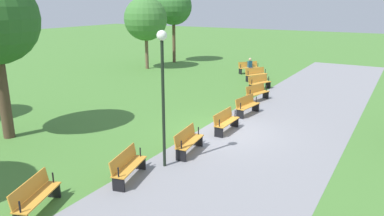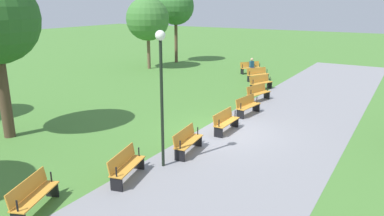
{
  "view_description": "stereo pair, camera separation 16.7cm",
  "coord_description": "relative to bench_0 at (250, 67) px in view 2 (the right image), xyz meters",
  "views": [
    {
      "loc": [
        13.39,
        6.19,
        5.29
      ],
      "look_at": [
        0.0,
        -1.72,
        0.8
      ],
      "focal_mm": 34.28,
      "sensor_mm": 36.0,
      "label": 1
    },
    {
      "loc": [
        13.3,
        6.33,
        5.29
      ],
      "look_at": [
        0.0,
        -1.72,
        0.8
      ],
      "focal_mm": 34.28,
      "sensor_mm": 36.0,
      "label": 2
    }
  ],
  "objects": [
    {
      "name": "bench_3",
      "position": [
        7.5,
        3.54,
        0.0
      ],
      "size": [
        1.72,
        0.87,
        0.89
      ],
      "rotation": [
        0.0,
        0.0,
        -0.25
      ],
      "color": "orange",
      "rests_on": "ground"
    },
    {
      "name": "bench_5",
      "position": [
        13.0,
        4.24,
        0.0
      ],
      "size": [
        1.66,
        0.47,
        0.89
      ],
      "color": "orange",
      "rests_on": "ground"
    },
    {
      "name": "bench_2",
      "position": [
        4.85,
        2.68,
        0.0
      ],
      "size": [
        1.72,
        1.05,
        0.89
      ],
      "rotation": [
        0.0,
        0.0,
        -0.38
      ],
      "color": "orange",
      "rests_on": "ground"
    },
    {
      "name": "lamp_post",
      "position": [
        17.13,
        3.96,
        2.6
      ],
      "size": [
        0.32,
        0.32,
        4.48
      ],
      "color": "black",
      "rests_on": "ground"
    },
    {
      "name": "tree_4",
      "position": [
        2.32,
        -8.04,
        3.54
      ],
      "size": [
        3.46,
        3.46,
        5.75
      ],
      "color": "brown",
      "rests_on": "ground"
    },
    {
      "name": "bench_0",
      "position": [
        0.0,
        0.0,
        0.0
      ],
      "size": [
        1.62,
        1.36,
        0.89
      ],
      "rotation": [
        0.0,
        0.0,
        -0.63
      ],
      "color": "orange",
      "rests_on": "ground"
    },
    {
      "name": "ground_plane",
      "position": [
        13.0,
        4.31,
        -0.47
      ],
      "size": [
        120.0,
        120.0,
        0.0
      ],
      "primitive_type": "plane",
      "color": "#477A33"
    },
    {
      "name": "path_paving",
      "position": [
        13.0,
        6.07,
        -0.47
      ],
      "size": [
        42.52,
        5.75,
        0.01
      ],
      "primitive_type": "cube",
      "color": "gray",
      "rests_on": "ground"
    },
    {
      "name": "person_seated",
      "position": [
        0.03,
        0.15,
        0.17
      ],
      "size": [
        0.55,
        0.6,
        1.2
      ],
      "rotation": [
        0.0,
        0.0,
        -0.63
      ],
      "color": "navy",
      "rests_on": "ground"
    },
    {
      "name": "tree_2",
      "position": [
        -1.67,
        -7.98,
        4.46
      ],
      "size": [
        3.24,
        3.24,
        6.58
      ],
      "color": "brown",
      "rests_on": "ground"
    },
    {
      "name": "bench_1",
      "position": [
        2.34,
        1.49,
        0.0
      ],
      "size": [
        1.68,
        1.22,
        0.89
      ],
      "rotation": [
        0.0,
        0.0,
        -0.51
      ],
      "color": "orange",
      "rests_on": "ground"
    },
    {
      "name": "bench_8",
      "position": [
        21.15,
        2.68,
        0.0
      ],
      "size": [
        1.72,
        1.05,
        0.89
      ],
      "rotation": [
        0.0,
        0.0,
        0.38
      ],
      "color": "orange",
      "rests_on": "ground"
    },
    {
      "name": "bench_6",
      "position": [
        15.78,
        4.06,
        0.0
      ],
      "size": [
        1.71,
        0.68,
        0.89
      ],
      "rotation": [
        0.0,
        0.0,
        0.13
      ],
      "color": "orange",
      "rests_on": "ground"
    },
    {
      "name": "bench_4",
      "position": [
        10.23,
        4.06,
        0.0
      ],
      "size": [
        1.71,
        0.68,
        0.89
      ],
      "rotation": [
        0.0,
        0.0,
        -0.13
      ],
      "color": "orange",
      "rests_on": "ground"
    },
    {
      "name": "bench_7",
      "position": [
        18.51,
        3.54,
        0.0
      ],
      "size": [
        1.72,
        0.87,
        0.89
      ],
      "rotation": [
        0.0,
        0.0,
        0.25
      ],
      "color": "orange",
      "rests_on": "ground"
    }
  ]
}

